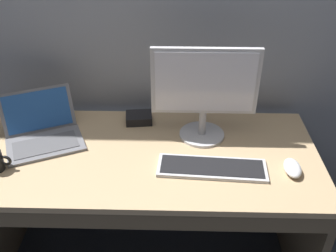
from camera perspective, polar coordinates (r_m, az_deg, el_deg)
name	(u,v)px	position (r m, az deg, el deg)	size (l,w,h in m)	color
desk	(146,187)	(1.81, -3.32, -9.04)	(1.53, 0.70, 0.72)	tan
laptop_space_gray	(43,133)	(1.84, -18.10, -0.99)	(0.42, 0.40, 0.20)	slate
external_monitor	(204,91)	(1.67, 5.44, 5.26)	(0.46, 0.21, 0.44)	#B7B7BC
wired_keyboard	(212,168)	(1.61, 6.53, -6.18)	(0.46, 0.17, 0.02)	#BCBCC1
computer_mouse	(293,168)	(1.65, 18.01, -5.95)	(0.07, 0.12, 0.04)	white
external_drive_box	(139,118)	(1.90, -4.34, 1.20)	(0.13, 0.10, 0.04)	black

